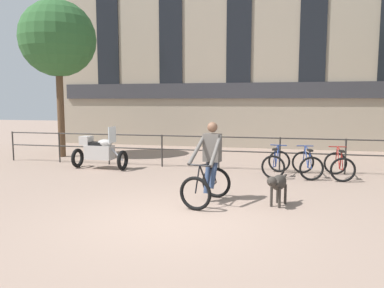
# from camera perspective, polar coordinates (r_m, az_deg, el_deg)

# --- Properties ---
(ground_plane) EXTENTS (60.00, 60.00, 0.00)m
(ground_plane) POSITION_cam_1_polar(r_m,az_deg,el_deg) (6.96, -2.77, -11.37)
(ground_plane) COLOR gray
(canal_railing) EXTENTS (15.05, 0.05, 1.05)m
(canal_railing) POSITION_cam_1_polar(r_m,az_deg,el_deg) (11.80, 4.11, -0.41)
(canal_railing) COLOR #2D2B28
(canal_railing) RESTS_ON ground_plane
(building_facade) EXTENTS (18.00, 0.72, 10.24)m
(building_facade) POSITION_cam_1_polar(r_m,az_deg,el_deg) (17.70, 7.28, 16.15)
(building_facade) COLOR gray
(building_facade) RESTS_ON ground_plane
(cyclist_with_bike) EXTENTS (0.91, 1.29, 1.70)m
(cyclist_with_bike) POSITION_cam_1_polar(r_m,az_deg,el_deg) (7.92, 2.62, -3.47)
(cyclist_with_bike) COLOR black
(cyclist_with_bike) RESTS_ON ground_plane
(dog) EXTENTS (0.46, 0.88, 0.67)m
(dog) POSITION_cam_1_polar(r_m,az_deg,el_deg) (7.85, 12.92, -5.88)
(dog) COLOR #332D28
(dog) RESTS_ON ground_plane
(parked_motorcycle) EXTENTS (1.77, 0.74, 1.35)m
(parked_motorcycle) POSITION_cam_1_polar(r_m,az_deg,el_deg) (12.17, -13.99, -1.08)
(parked_motorcycle) COLOR black
(parked_motorcycle) RESTS_ON ground_plane
(parked_bicycle_near_lamp) EXTENTS (0.82, 1.20, 0.86)m
(parked_bicycle_near_lamp) POSITION_cam_1_polar(r_m,az_deg,el_deg) (11.06, 12.72, -2.87)
(parked_bicycle_near_lamp) COLOR black
(parked_bicycle_near_lamp) RESTS_ON ground_plane
(parked_bicycle_mid_left) EXTENTS (0.82, 1.20, 0.86)m
(parked_bicycle_mid_left) POSITION_cam_1_polar(r_m,az_deg,el_deg) (11.09, 17.13, -2.97)
(parked_bicycle_mid_left) COLOR black
(parked_bicycle_mid_left) RESTS_ON ground_plane
(parked_bicycle_mid_right) EXTENTS (0.71, 1.14, 0.86)m
(parked_bicycle_mid_right) POSITION_cam_1_polar(r_m,az_deg,el_deg) (11.18, 21.49, -3.06)
(parked_bicycle_mid_right) COLOR black
(parked_bicycle_mid_right) RESTS_ON ground_plane
(tree_canalside_left) EXTENTS (2.82, 2.82, 5.87)m
(tree_canalside_left) POSITION_cam_1_polar(r_m,az_deg,el_deg) (15.33, -19.77, 14.79)
(tree_canalside_left) COLOR brown
(tree_canalside_left) RESTS_ON ground_plane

